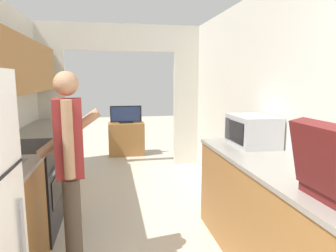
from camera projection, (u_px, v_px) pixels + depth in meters
name	position (u px, v px, depth m)	size (l,w,h in m)	color
wall_right	(299.00, 117.00, 2.59)	(0.06, 7.14, 2.50)	silver
wall_far_with_doorway	(121.00, 86.00, 5.21)	(3.17, 0.06, 2.50)	silver
counter_left	(32.00, 179.00, 3.36)	(0.62, 3.52, 0.92)	#9E6B38
counter_right	(283.00, 225.00, 2.30)	(0.62, 2.31, 0.92)	#9E6B38
range_oven	(24.00, 190.00, 3.02)	(0.66, 0.73, 1.06)	black
person	(70.00, 169.00, 2.36)	(0.53, 0.40, 1.64)	#4C4238
microwave	(252.00, 131.00, 2.95)	(0.38, 0.52, 0.30)	#B7B7BC
tv_cabinet	(126.00, 139.00, 6.25)	(0.73, 0.42, 0.68)	#9E6B38
television	(126.00, 115.00, 6.13)	(0.64, 0.16, 0.35)	black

